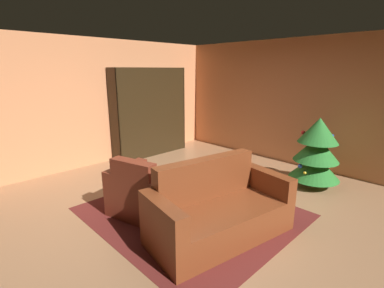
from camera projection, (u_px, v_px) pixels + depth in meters
name	position (u px, v px, depth m)	size (l,w,h in m)	color
ground_plane	(200.00, 208.00, 4.18)	(7.19, 7.19, 0.00)	#9B6E4A
wall_back	(299.00, 103.00, 5.82)	(6.12, 0.06, 2.62)	#CE7E4F
wall_left	(98.00, 103.00, 5.93)	(0.06, 5.92, 2.62)	#CE7E4F
area_rug	(192.00, 212.00, 4.05)	(2.71, 2.47, 0.01)	maroon
bookshelf_unit	(154.00, 111.00, 6.67)	(0.39, 1.87, 2.03)	black
armchair_red	(147.00, 194.00, 3.92)	(1.16, 0.98, 0.87)	maroon
couch_red	(218.00, 211.00, 3.44)	(1.11, 1.88, 0.92)	brown
coffee_table	(191.00, 189.00, 3.95)	(0.61, 0.61, 0.42)	black
book_stack_on_table	(193.00, 183.00, 3.94)	(0.22, 0.17, 0.06)	red
bottle_on_table	(197.00, 174.00, 4.04)	(0.07, 0.07, 0.31)	#1E562A
decorated_tree	(316.00, 151.00, 4.83)	(0.84, 0.84, 1.22)	brown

